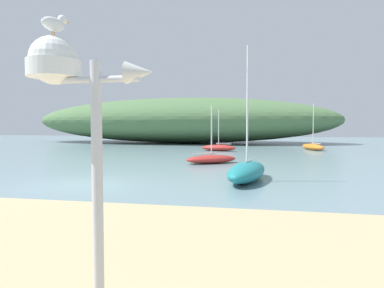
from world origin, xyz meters
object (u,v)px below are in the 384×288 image
(mast_structure, at_px, (66,82))
(seagull_on_radar, at_px, (55,23))
(sailboat_outer_mooring, at_px, (313,147))
(sailboat_off_point, at_px, (211,159))
(sailboat_west_reach, at_px, (219,148))
(sailboat_by_sandbar, at_px, (247,171))

(mast_structure, bearing_deg, seagull_on_radar, 172.90)
(mast_structure, relative_size, seagull_on_radar, 8.53)
(mast_structure, distance_m, sailboat_outer_mooring, 30.98)
(mast_structure, bearing_deg, sailboat_outer_mooring, 76.54)
(sailboat_outer_mooring, bearing_deg, seagull_on_radar, -103.71)
(seagull_on_radar, relative_size, sailboat_outer_mooring, 0.08)
(sailboat_off_point, bearing_deg, sailboat_west_reach, 94.10)
(sailboat_by_sandbar, bearing_deg, sailboat_west_reach, 100.44)
(sailboat_off_point, distance_m, sailboat_outer_mooring, 15.32)
(sailboat_off_point, xyz_separation_m, sailboat_west_reach, (-0.73, 10.22, 0.03))
(seagull_on_radar, distance_m, sailboat_by_sandbar, 11.11)
(sailboat_by_sandbar, distance_m, sailboat_outer_mooring, 20.24)
(sailboat_by_sandbar, height_order, sailboat_outer_mooring, sailboat_by_sandbar)
(sailboat_outer_mooring, bearing_deg, sailboat_by_sandbar, -105.92)
(sailboat_west_reach, bearing_deg, sailboat_outer_mooring, 18.81)
(sailboat_west_reach, xyz_separation_m, sailboat_outer_mooring, (8.60, 2.93, 0.01))
(seagull_on_radar, relative_size, sailboat_west_reach, 0.09)
(seagull_on_radar, height_order, sailboat_by_sandbar, sailboat_by_sandbar)
(sailboat_off_point, relative_size, sailboat_outer_mooring, 0.80)
(mast_structure, height_order, sailboat_west_reach, sailboat_west_reach)
(mast_structure, distance_m, seagull_on_radar, 0.66)
(sailboat_by_sandbar, xyz_separation_m, sailboat_outer_mooring, (5.55, 19.46, -0.10))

